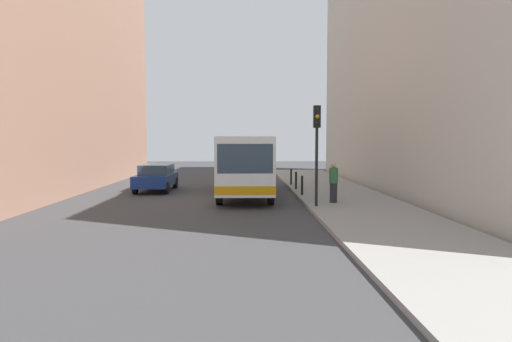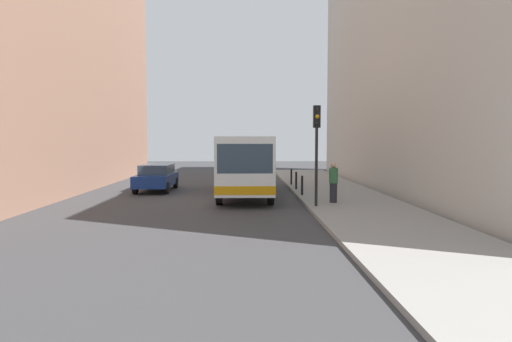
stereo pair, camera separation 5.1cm
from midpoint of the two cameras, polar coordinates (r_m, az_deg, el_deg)
The scene contains 11 objects.
ground_plane at distance 22.00m, azimuth -3.07°, elevation -3.65°, with size 80.00×80.00×0.00m, color #38383A.
sidewalk at distance 22.51m, azimuth 10.83°, elevation -3.35°, with size 4.40×40.00×0.15m, color gray.
building_left at distance 29.09m, azimuth -27.07°, elevation 15.06°, with size 7.00×32.00×17.46m, color #936B56.
building_right at distance 28.64m, azimuth 21.72°, elevation 15.58°, with size 7.00×32.00×17.65m, color #BCB7AD.
bus at distance 24.53m, azimuth -1.43°, elevation 1.18°, with size 2.55×11.02×3.00m.
car_beside_bus at distance 26.73m, azimuth -12.09°, elevation -0.71°, with size 1.91×4.42×1.48m.
traffic_light at distance 19.22m, azimuth 7.34°, elevation 4.22°, with size 0.28×0.33×4.10m.
bollard_near at distance 23.13m, azimuth 5.57°, elevation -1.74°, with size 0.11×0.11×0.95m, color black.
bollard_mid at distance 25.75m, azimuth 4.84°, elevation -1.16°, with size 0.11×0.11×0.95m, color black.
bollard_far at distance 28.37m, azimuth 4.24°, elevation -0.70°, with size 0.11×0.11×0.95m, color black.
pedestrian_near_signal at distance 20.47m, azimuth 9.35°, elevation -1.40°, with size 0.38×0.38×1.73m.
Camera 1 is at (0.55, -21.80, 2.88)m, focal length 32.85 mm.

